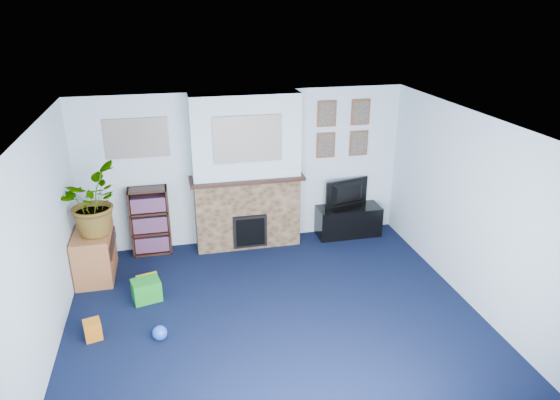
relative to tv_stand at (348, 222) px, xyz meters
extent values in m
cube|color=black|center=(-1.67, -2.03, -0.23)|extent=(5.00, 4.50, 0.01)
cube|color=white|center=(-1.67, -2.03, 2.17)|extent=(5.00, 4.50, 0.01)
cube|color=silver|center=(-1.67, 0.22, 0.97)|extent=(5.00, 0.04, 2.40)
cube|color=silver|center=(-1.67, -4.28, 0.97)|extent=(5.00, 0.04, 2.40)
cube|color=silver|center=(-4.17, -2.03, 0.97)|extent=(0.04, 4.50, 2.40)
cube|color=silver|center=(0.83, -2.03, 0.97)|extent=(0.04, 4.50, 2.40)
cube|color=brown|center=(-1.67, 0.02, 0.33)|extent=(1.60, 0.40, 1.10)
cube|color=brown|center=(-1.67, 0.02, 1.52)|extent=(1.60, 0.40, 1.30)
cube|color=brown|center=(-1.67, -0.01, 0.90)|extent=(1.72, 0.50, 0.05)
cube|color=brown|center=(-1.67, -0.19, 0.10)|extent=(0.52, 0.08, 0.52)
cube|color=brown|center=(-1.67, -0.23, 0.10)|extent=(0.44, 0.02, 0.44)
cube|color=gray|center=(-1.67, -0.19, 1.55)|extent=(1.00, 0.03, 0.68)
cube|color=gray|center=(-3.22, 0.21, 1.55)|extent=(0.90, 0.03, 0.58)
cube|color=brown|center=(-0.37, 0.20, 1.77)|extent=(0.30, 0.03, 0.40)
cube|color=brown|center=(0.18, 0.20, 1.77)|extent=(0.30, 0.03, 0.40)
cube|color=brown|center=(-0.37, 0.20, 1.27)|extent=(0.30, 0.03, 0.40)
cube|color=brown|center=(0.18, 0.20, 1.27)|extent=(0.30, 0.03, 0.40)
cube|color=black|center=(0.00, 0.00, 0.00)|extent=(1.03, 0.44, 0.49)
imported|color=black|center=(0.00, 0.02, 0.49)|extent=(0.78, 0.28, 0.45)
cube|color=black|center=(-3.15, 0.20, 0.30)|extent=(0.58, 0.02, 1.05)
cube|color=black|center=(-3.42, 0.07, 0.30)|extent=(0.03, 0.28, 1.05)
cube|color=black|center=(-2.87, 0.07, 0.30)|extent=(0.03, 0.28, 1.05)
cube|color=black|center=(-3.15, 0.07, -0.21)|extent=(0.56, 0.28, 0.03)
cube|color=black|center=(-3.15, 0.07, 0.12)|extent=(0.56, 0.28, 0.03)
cube|color=black|center=(-3.15, 0.07, 0.46)|extent=(0.56, 0.28, 0.03)
cube|color=black|center=(-3.15, 0.07, 0.81)|extent=(0.56, 0.28, 0.03)
cube|color=black|center=(-3.15, 0.06, -0.05)|extent=(0.50, 0.22, 0.24)
cube|color=black|center=(-3.15, 0.06, 0.28)|extent=(0.50, 0.22, 0.24)
cube|color=black|center=(-3.15, 0.06, 0.59)|extent=(0.50, 0.22, 0.22)
cube|color=#9F5D33|center=(-3.91, -0.47, 0.12)|extent=(0.49, 0.88, 0.68)
imported|color=#26661E|center=(-3.86, -0.52, 0.92)|extent=(0.76, 0.87, 0.92)
cube|color=gold|center=(-1.72, -0.03, 1.00)|extent=(0.10, 0.06, 0.14)
cylinder|color=#B2BFC6|center=(-1.39, -0.03, 1.01)|extent=(0.05, 0.05, 0.17)
sphere|color=gray|center=(-2.15, -0.03, 0.99)|extent=(0.14, 0.14, 0.14)
cylinder|color=orange|center=(-0.91, -0.03, 0.99)|extent=(0.06, 0.06, 0.12)
cube|color=#198C26|center=(-3.21, -1.26, -0.08)|extent=(0.40, 0.35, 0.28)
sphere|color=blue|center=(-3.05, -2.14, -0.14)|extent=(0.17, 0.17, 0.17)
cube|color=orange|center=(-3.80, -1.95, -0.12)|extent=(0.22, 0.22, 0.22)
cylinder|color=yellow|center=(-3.22, -0.83, -0.15)|extent=(0.30, 0.13, 0.17)
camera|label=1|loc=(-2.74, -7.05, 3.42)|focal=32.00mm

